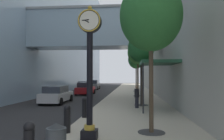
# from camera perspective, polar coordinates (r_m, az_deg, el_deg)

# --- Properties ---
(ground_plane) EXTENTS (110.00, 110.00, 0.00)m
(ground_plane) POSITION_cam_1_polar(r_m,az_deg,el_deg) (29.07, -0.59, -6.46)
(ground_plane) COLOR #262628
(ground_plane) RESTS_ON ground
(sidewalk_right) EXTENTS (5.84, 80.00, 0.14)m
(sidewalk_right) POSITION_cam_1_polar(r_m,az_deg,el_deg) (31.92, 5.18, -5.90)
(sidewalk_right) COLOR #BCB29E
(sidewalk_right) RESTS_ON ground
(building_block_left) EXTENTS (22.65, 80.00, 26.62)m
(building_block_left) POSITION_cam_1_polar(r_m,az_deg,el_deg) (36.63, -19.73, 15.62)
(building_block_left) COLOR #758EA8
(building_block_left) RESTS_ON ground
(street_clock) EXTENTS (0.84, 0.55, 4.83)m
(street_clock) POSITION_cam_1_polar(r_m,az_deg,el_deg) (8.00, -5.79, 1.21)
(street_clock) COLOR black
(street_clock) RESTS_ON sidewalk_right
(bollard_second) EXTENTS (0.29, 0.29, 1.12)m
(bollard_second) POSITION_cam_1_polar(r_m,az_deg,el_deg) (9.23, -11.52, -12.04)
(bollard_second) COLOR black
(bollard_second) RESTS_ON sidewalk_right
(bollard_third) EXTENTS (0.29, 0.29, 1.12)m
(bollard_third) POSITION_cam_1_polar(r_m,az_deg,el_deg) (12.42, -7.11, -9.39)
(bollard_third) COLOR black
(bollard_third) RESTS_ON sidewalk_right
(street_tree_near) EXTENTS (2.55, 2.55, 6.21)m
(street_tree_near) POSITION_cam_1_polar(r_m,az_deg,el_deg) (9.41, 9.98, 13.52)
(street_tree_near) COLOR #333335
(street_tree_near) RESTS_ON sidewalk_right
(street_tree_mid_near) EXTENTS (2.09, 2.09, 5.76)m
(street_tree_mid_near) POSITION_cam_1_polar(r_m,az_deg,el_deg) (17.76, 7.54, 5.63)
(street_tree_mid_near) COLOR #333335
(street_tree_mid_near) RESTS_ON sidewalk_right
(street_tree_mid_far) EXTENTS (2.42, 2.42, 6.50)m
(street_tree_mid_far) POSITION_cam_1_polar(r_m,az_deg,el_deg) (26.31, 6.68, 4.44)
(street_tree_mid_far) COLOR #333335
(street_tree_mid_far) RESTS_ON sidewalk_right
(street_tree_far) EXTENTS (2.51, 2.51, 6.40)m
(street_tree_far) POSITION_cam_1_polar(r_m,az_deg,el_deg) (34.81, 6.25, 2.68)
(street_tree_far) COLOR #333335
(street_tree_far) RESTS_ON sidewalk_right
(pedestrian_walking) EXTENTS (0.45, 0.45, 1.61)m
(pedestrian_walking) POSITION_cam_1_polar(r_m,az_deg,el_deg) (16.08, 6.43, -6.73)
(pedestrian_walking) COLOR #23232D
(pedestrian_walking) RESTS_ON sidewalk_right
(storefront_awning) EXTENTS (2.40, 3.60, 3.30)m
(storefront_awning) POSITION_cam_1_polar(r_m,az_deg,el_deg) (15.41, 11.71, 1.63)
(storefront_awning) COLOR #235138
(storefront_awning) RESTS_ON sidewalk_right
(car_white_near) EXTENTS (2.10, 4.37, 1.62)m
(car_white_near) POSITION_cam_1_polar(r_m,az_deg,el_deg) (37.03, -7.08, -4.21)
(car_white_near) COLOR silver
(car_white_near) RESTS_ON ground
(car_silver_mid) EXTENTS (1.99, 4.64, 1.56)m
(car_silver_mid) POSITION_cam_1_polar(r_m,az_deg,el_deg) (20.67, -14.13, -6.19)
(car_silver_mid) COLOR #B7BABF
(car_silver_mid) RESTS_ON ground
(car_red_far) EXTENTS (2.11, 4.50, 1.63)m
(car_red_far) POSITION_cam_1_polar(r_m,az_deg,el_deg) (29.69, -6.89, -4.81)
(car_red_far) COLOR #AD191E
(car_red_far) RESTS_ON ground
(car_grey_trailing) EXTENTS (2.07, 4.55, 1.75)m
(car_grey_trailing) POSITION_cam_1_polar(r_m,az_deg,el_deg) (42.09, -4.67, -3.85)
(car_grey_trailing) COLOR slate
(car_grey_trailing) RESTS_ON ground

